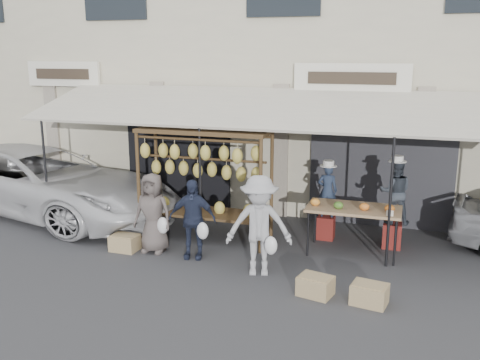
% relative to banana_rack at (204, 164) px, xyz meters
% --- Properties ---
extents(ground_plane, '(90.00, 90.00, 0.00)m').
position_rel_banana_rack_xyz_m(ground_plane, '(1.04, -1.45, -1.56)').
color(ground_plane, '#2D2D30').
extents(shophouse, '(24.00, 6.15, 7.30)m').
position_rel_banana_rack_xyz_m(shophouse, '(1.04, 5.05, 2.08)').
color(shophouse, beige).
rests_on(shophouse, ground_plane).
extents(awning, '(10.00, 2.35, 2.92)m').
position_rel_banana_rack_xyz_m(awning, '(1.05, 0.83, 1.01)').
color(awning, beige).
rests_on(awning, ground_plane).
extents(banana_rack, '(2.60, 0.90, 2.24)m').
position_rel_banana_rack_xyz_m(banana_rack, '(0.00, 0.00, 0.00)').
color(banana_rack, '#50381E').
rests_on(banana_rack, ground_plane).
extents(produce_table, '(1.70, 0.90, 1.04)m').
position_rel_banana_rack_xyz_m(produce_table, '(2.89, 0.12, -0.70)').
color(produce_table, tan).
rests_on(produce_table, ground_plane).
extents(vendor_left, '(0.40, 0.28, 1.06)m').
position_rel_banana_rack_xyz_m(vendor_left, '(2.30, 0.82, -0.56)').
color(vendor_left, '#243047').
rests_on(vendor_left, stool_left).
extents(vendor_right, '(0.66, 0.54, 1.24)m').
position_rel_banana_rack_xyz_m(vendor_right, '(3.59, 0.70, -0.46)').
color(vendor_right, '#313741').
rests_on(vendor_right, stool_right).
extents(customer_left, '(0.74, 0.48, 1.51)m').
position_rel_banana_rack_xyz_m(customer_left, '(-0.68, -0.89, -0.81)').
color(customer_left, '#514845').
rests_on(customer_left, ground_plane).
extents(customer_mid, '(0.91, 0.51, 1.47)m').
position_rel_banana_rack_xyz_m(customer_mid, '(0.14, -0.95, -0.83)').
color(customer_mid, '#21283E').
rests_on(customer_mid, ground_plane).
extents(customer_right, '(1.24, 0.90, 1.71)m').
position_rel_banana_rack_xyz_m(customer_right, '(1.49, -1.30, -0.71)').
color(customer_right, '#9F9FA1').
rests_on(customer_right, ground_plane).
extents(stool_left, '(0.36, 0.36, 0.47)m').
position_rel_banana_rack_xyz_m(stool_left, '(2.30, 0.82, -1.33)').
color(stool_left, maroon).
rests_on(stool_left, ground_plane).
extents(stool_right, '(0.41, 0.41, 0.49)m').
position_rel_banana_rack_xyz_m(stool_right, '(3.59, 0.70, -1.32)').
color(stool_right, maroon).
rests_on(stool_right, ground_plane).
extents(crate_near_a, '(0.58, 0.49, 0.30)m').
position_rel_banana_rack_xyz_m(crate_near_a, '(2.56, -1.82, -1.41)').
color(crate_near_a, tan).
rests_on(crate_near_a, ground_plane).
extents(crate_near_b, '(0.57, 0.47, 0.31)m').
position_rel_banana_rack_xyz_m(crate_near_b, '(3.38, -1.87, -1.41)').
color(crate_near_b, tan).
rests_on(crate_near_b, ground_plane).
extents(crate_far, '(0.51, 0.39, 0.30)m').
position_rel_banana_rack_xyz_m(crate_far, '(-1.23, -1.02, -1.41)').
color(crate_far, tan).
rests_on(crate_far, ground_plane).
extents(van, '(5.71, 3.63, 2.20)m').
position_rel_banana_rack_xyz_m(van, '(-4.55, 0.73, -0.46)').
color(van, silver).
rests_on(van, ground_plane).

